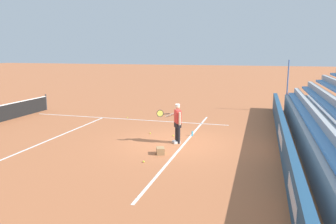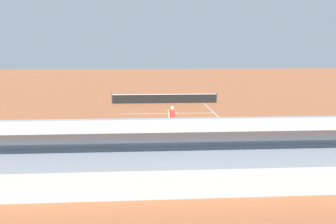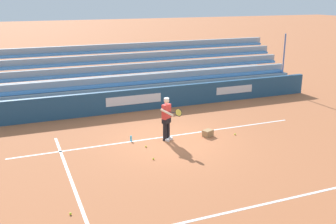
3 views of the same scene
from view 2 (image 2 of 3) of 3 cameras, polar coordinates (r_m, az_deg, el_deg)
The scene contains 14 objects.
ground_plane at distance 17.41m, azimuth 0.74°, elevation -4.27°, with size 160.00×160.00×0.00m, color #B7663D.
court_baseline_white at distance 16.94m, azimuth 0.85°, elevation -4.74°, with size 12.00×0.10×0.01m, color white.
court_sideline_white at distance 21.87m, azimuth 10.85°, elevation -1.03°, with size 0.10×12.00×0.01m, color white.
court_service_line_white at distance 22.73m, azimuth -0.17°, elevation -0.30°, with size 8.22×0.10×0.01m, color white.
back_wall_sponsor_board at distance 12.94m, azimuth 2.02°, elevation -7.66°, with size 20.37×0.25×1.10m.
bleacher_stand at distance 10.80m, azimuth 3.14°, elevation -10.64°, with size 19.35×3.20×3.40m.
tennis_player at distance 17.03m, azimuth 0.85°, elevation -1.53°, with size 0.59×1.06×1.71m.
ball_box_cardboard at distance 17.42m, azimuth -4.83°, elevation -3.86°, with size 0.40×0.30×0.26m, color #A87F51.
tennis_ball_by_box at distance 18.94m, azimuth 4.05°, elevation -2.83°, with size 0.07×0.07×0.07m, color #CCE533.
tennis_ball_far_right at distance 17.79m, azimuth -8.38°, elevation -3.93°, with size 0.07×0.07×0.07m, color #CCE533.
tennis_ball_near_player at distance 21.99m, azimuth 11.64°, elevation -0.91°, with size 0.07×0.07×0.07m, color #CCE533.
tennis_ball_far_left at distance 17.78m, azimuth 4.08°, elevation -3.84°, with size 0.07×0.07×0.07m, color #CCE533.
water_bottle at distance 17.00m, azimuth 5.54°, elevation -4.36°, with size 0.07×0.07×0.22m, color #33B2E5.
tennis_net at distance 27.50m, azimuth -0.69°, elevation 2.95°, with size 11.09×0.09×1.07m.
Camera 2 is at (-1.11, -16.65, 4.97)m, focal length 28.00 mm.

